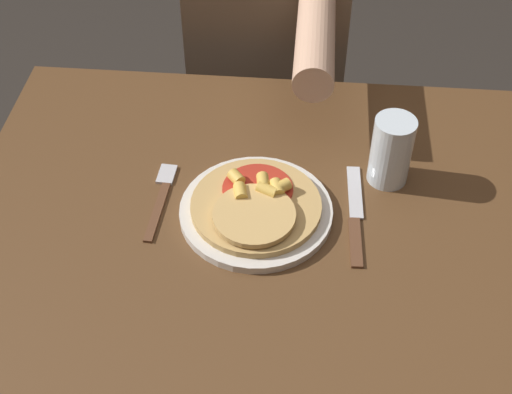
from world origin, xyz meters
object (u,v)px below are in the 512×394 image
Objects in this scene: plate at (256,211)px; person_diner at (269,41)px; pizza at (256,205)px; dining_table at (272,283)px; fork at (161,196)px; drinking_glass at (391,151)px; knife at (355,216)px.

person_diner is at bearing 92.05° from plate.
plate is at bearing 97.45° from pizza.
fork is at bearing 160.72° from dining_table.
dining_table is at bearing -85.17° from person_diner.
person_diner is (-0.02, 0.57, -0.06)m from plate.
fork is at bearing -168.11° from drinking_glass.
pizza is 0.58m from person_diner.
knife is (0.16, 0.01, -0.02)m from pizza.
plate is 0.21× the size of person_diner.
knife is at bearing 21.01° from dining_table.
person_diner is at bearing 116.49° from drinking_glass.
pizza is at bearing -175.93° from knife.
plate is (-0.03, 0.04, 0.13)m from dining_table.
drinking_glass is at bearing 38.60° from dining_table.
pizza reaches higher than fork.
fork is at bearing 169.74° from pizza.
fork is at bearing 170.89° from plate.
drinking_glass reaches higher than knife.
dining_table is 4.16× the size of plate.
dining_table is at bearing -52.68° from plate.
dining_table is 0.16m from pizza.
knife is at bearing -3.16° from fork.
pizza is at bearing -87.91° from person_diner.
plate is 1.18× the size of pizza.
drinking_glass is 0.10× the size of person_diner.
plate reaches higher than fork.
drinking_glass reaches higher than plate.
knife is 0.59m from person_diner.
pizza is at bearing 129.30° from dining_table.
person_diner is at bearing 75.78° from fork.
person_diner is (-0.18, 0.56, -0.05)m from knife.
plate reaches higher than knife.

